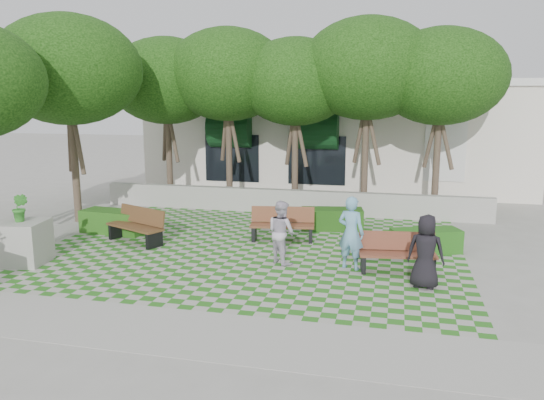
% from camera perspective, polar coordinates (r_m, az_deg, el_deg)
% --- Properties ---
extents(ground, '(90.00, 90.00, 0.00)m').
position_cam_1_polar(ground, '(14.69, -3.28, -6.37)').
color(ground, gray).
rests_on(ground, ground).
extents(lawn, '(12.00, 12.00, 0.00)m').
position_cam_1_polar(lawn, '(15.60, -2.22, -5.29)').
color(lawn, '#2B721E').
rests_on(lawn, ground).
extents(sidewalk_south, '(16.00, 2.00, 0.01)m').
position_cam_1_polar(sidewalk_south, '(10.56, -10.83, -13.62)').
color(sidewalk_south, '#9E9B93').
rests_on(sidewalk_south, ground).
extents(sidewalk_west, '(2.00, 12.00, 0.01)m').
position_cam_1_polar(sidewalk_west, '(18.81, -23.89, -3.42)').
color(sidewalk_west, '#9E9B93').
rests_on(sidewalk_west, ground).
extents(retaining_wall, '(15.00, 0.36, 0.90)m').
position_cam_1_polar(retaining_wall, '(20.42, 1.70, -0.13)').
color(retaining_wall, '#9E9B93').
rests_on(retaining_wall, ground).
extents(bench_east, '(1.98, 0.88, 1.01)m').
position_cam_1_polar(bench_east, '(13.86, 13.32, -5.61)').
color(bench_east, brown).
rests_on(bench_east, ground).
extents(bench_mid, '(2.05, 0.95, 1.03)m').
position_cam_1_polar(bench_mid, '(16.43, 1.13, -2.68)').
color(bench_mid, brown).
rests_on(bench_mid, ground).
extents(bench_west, '(2.13, 1.46, 1.07)m').
position_cam_1_polar(bench_west, '(16.72, -14.34, -2.73)').
color(bench_west, '#4F321B').
rests_on(bench_west, ground).
extents(hedge_east, '(2.07, 1.42, 0.67)m').
position_cam_1_polar(hedge_east, '(15.83, 16.22, -4.25)').
color(hedge_east, '#1D5316').
rests_on(hedge_east, ground).
extents(hedge_midright, '(2.15, 1.17, 0.71)m').
position_cam_1_polar(hedge_midright, '(17.94, 6.47, -2.05)').
color(hedge_midright, '#1C4612').
rests_on(hedge_midright, ground).
extents(hedge_west, '(2.21, 1.07, 0.75)m').
position_cam_1_polar(hedge_west, '(18.14, -16.64, -2.24)').
color(hedge_west, '#215416').
rests_on(hedge_west, ground).
extents(planter_back, '(1.31, 1.31, 1.90)m').
position_cam_1_polar(planter_back, '(15.61, -25.20, -3.94)').
color(planter_back, '#9E9B93').
rests_on(planter_back, ground).
extents(person_blue, '(0.80, 0.65, 1.91)m').
position_cam_1_polar(person_blue, '(13.76, 8.49, -3.52)').
color(person_blue, '#6BA2C3').
rests_on(person_blue, ground).
extents(person_dark, '(0.94, 0.70, 1.74)m').
position_cam_1_polar(person_dark, '(12.79, 16.21, -5.34)').
color(person_dark, black).
rests_on(person_dark, ground).
extents(person_white, '(1.05, 1.02, 1.70)m').
position_cam_1_polar(person_white, '(14.13, 1.03, -3.46)').
color(person_white, silver).
rests_on(person_white, ground).
extents(tree_row, '(17.70, 13.40, 7.41)m').
position_cam_1_polar(tree_row, '(20.28, -3.66, 13.20)').
color(tree_row, '#47382B').
rests_on(tree_row, ground).
extents(building, '(18.00, 8.92, 5.15)m').
position_cam_1_polar(building, '(27.74, 6.98, 7.01)').
color(building, silver).
rests_on(building, ground).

